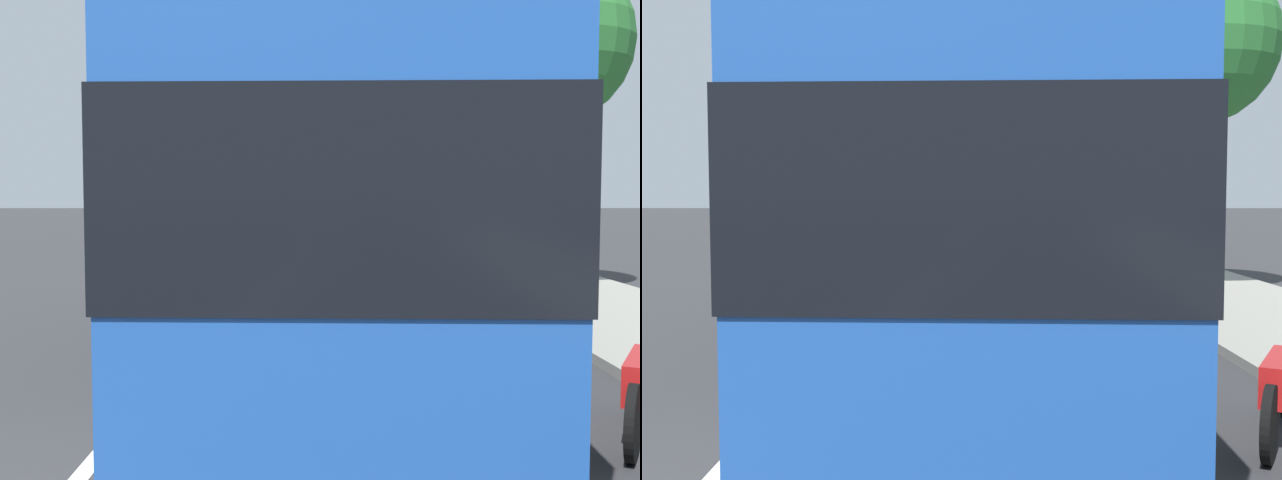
{
  "view_description": "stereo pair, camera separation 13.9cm",
  "coord_description": "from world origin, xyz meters",
  "views": [
    {
      "loc": [
        -5.45,
        -1.87,
        2.27
      ],
      "look_at": [
        5.38,
        -1.96,
        1.61
      ],
      "focal_mm": 43.02,
      "sensor_mm": 36.0,
      "label": 1
    },
    {
      "loc": [
        -5.45,
        -2.01,
        2.27
      ],
      "look_at": [
        5.38,
        -1.96,
        1.61
      ],
      "focal_mm": 43.02,
      "sensor_mm": 36.0,
      "label": 2
    }
  ],
  "objects": [
    {
      "name": "car_oncoming",
      "position": [
        41.96,
        -2.21,
        0.7
      ],
      "size": [
        4.7,
        2.11,
        1.45
      ],
      "rotation": [
        0.0,
        0.0,
        0.05
      ],
      "color": "red",
      "rests_on": "ground"
    },
    {
      "name": "coach_bus",
      "position": [
        4.53,
        -2.23,
        1.9
      ],
      "size": [
        12.29,
        3.09,
        3.37
      ],
      "rotation": [
        0.0,
        0.0,
        -0.04
      ],
      "color": "#1E4C9E",
      "rests_on": "ground"
    },
    {
      "name": "car_behind_bus",
      "position": [
        39.03,
        1.89,
        0.73
      ],
      "size": [
        4.28,
        1.96,
        1.52
      ],
      "rotation": [
        0.0,
        0.0,
        3.12
      ],
      "color": "#2D7238",
      "rests_on": "ground"
    },
    {
      "name": "utility_pole",
      "position": [
        18.34,
        -7.32,
        3.56
      ],
      "size": [
        0.22,
        0.22,
        7.12
      ],
      "primitive_type": "cylinder",
      "color": "slate",
      "rests_on": "ground"
    },
    {
      "name": "roadside_tree_far_block",
      "position": [
        27.25,
        -8.15,
        3.76
      ],
      "size": [
        2.96,
        2.96,
        5.26
      ],
      "color": "brown",
      "rests_on": "ground"
    },
    {
      "name": "sidewalk_curb",
      "position": [
        10.0,
        -7.39,
        0.07
      ],
      "size": [
        110.0,
        3.6,
        0.14
      ],
      "primitive_type": "cube",
      "color": "gray",
      "rests_on": "ground"
    },
    {
      "name": "lane_divider_line",
      "position": [
        10.0,
        0.0,
        0.0
      ],
      "size": [
        110.0,
        0.16,
        0.01
      ],
      "primitive_type": "cube",
      "color": "silver",
      "rests_on": "ground"
    },
    {
      "name": "car_ahead_same_lane",
      "position": [
        44.43,
        2.5,
        0.67
      ],
      "size": [
        4.19,
        1.95,
        1.4
      ],
      "rotation": [
        0.0,
        0.0,
        3.11
      ],
      "color": "black",
      "rests_on": "ground"
    },
    {
      "name": "car_far_distant",
      "position": [
        29.48,
        -2.53,
        0.72
      ],
      "size": [
        4.01,
        1.85,
        1.53
      ],
      "rotation": [
        0.0,
        0.0,
        -0.01
      ],
      "color": "silver",
      "rests_on": "ground"
    },
    {
      "name": "roadside_tree_mid_block",
      "position": [
        11.59,
        -7.01,
        5.53
      ],
      "size": [
        3.69,
        3.69,
        7.43
      ],
      "color": "brown",
      "rests_on": "ground"
    }
  ]
}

